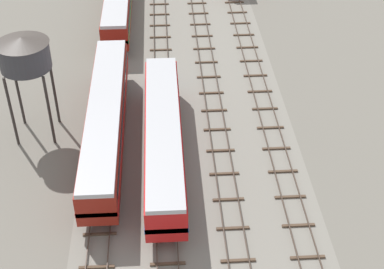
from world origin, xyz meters
name	(u,v)px	position (x,y,z in m)	size (l,w,h in m)	color
ground_plane	(185,76)	(0.00, 56.00, 0.00)	(480.00, 480.00, 0.00)	slate
ballast_bed	(185,76)	(0.00, 56.00, 0.00)	(18.31, 176.00, 0.01)	gray
track_far_left	(115,72)	(-7.15, 57.00, 0.14)	(2.40, 126.00, 0.29)	#47382D
track_left	(161,70)	(-2.38, 57.00, 0.14)	(2.40, 126.00, 0.29)	#47382D
track_centre_left	(207,69)	(2.38, 57.00, 0.14)	(2.40, 126.00, 0.29)	#47382D
track_centre	(253,67)	(7.15, 57.00, 0.14)	(2.40, 126.00, 0.29)	#47382D
diesel_railcar_left_nearest	(163,136)	(-2.38, 42.47, 2.60)	(2.96, 20.50, 3.80)	red
passenger_coach_far_left_near	(106,118)	(-7.15, 45.27, 2.61)	(2.96, 22.00, 3.80)	maroon
water_tower	(24,54)	(-13.32, 47.12, 7.83)	(4.34, 4.34, 9.33)	#2D2826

